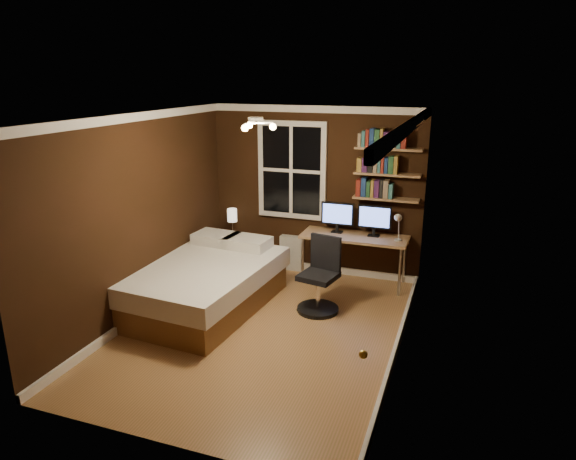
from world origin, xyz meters
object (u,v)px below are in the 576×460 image
(bed, at_px, (202,283))
(radiator, at_px, (292,253))
(desk_lamp, at_px, (398,227))
(nightstand, at_px, (233,251))
(office_chair, at_px, (320,283))
(monitor_left, at_px, (337,218))
(monitor_right, at_px, (374,221))
(desk, at_px, (354,240))
(bedside_lamp, at_px, (232,222))

(bed, height_order, radiator, bed)
(desk_lamp, bearing_deg, bed, -150.02)
(nightstand, bearing_deg, bed, -84.38)
(office_chair, bearing_deg, bed, -153.55)
(bed, distance_m, monitor_left, 2.16)
(radiator, height_order, monitor_right, monitor_right)
(desk_lamp, bearing_deg, desk, 170.32)
(monitor_right, distance_m, desk_lamp, 0.40)
(bed, bearing_deg, desk, 44.83)
(radiator, relative_size, monitor_right, 1.14)
(nightstand, distance_m, desk_lamp, 2.66)
(bedside_lamp, bearing_deg, nightstand, 0.00)
(monitor_right, xyz_separation_m, desk_lamp, (0.36, -0.18, -0.00))
(nightstand, bearing_deg, desk_lamp, -7.74)
(nightstand, relative_size, monitor_left, 1.04)
(desk_lamp, bearing_deg, nightstand, 176.46)
(desk, bearing_deg, office_chair, -101.20)
(bedside_lamp, height_order, monitor_left, monitor_left)
(monitor_left, relative_size, monitor_right, 1.00)
(nightstand, distance_m, radiator, 0.94)
(radiator, distance_m, monitor_right, 1.45)
(bed, distance_m, desk_lamp, 2.73)
(bed, distance_m, radiator, 1.77)
(monitor_right, height_order, desk_lamp, monitor_right)
(monitor_left, bearing_deg, desk_lamp, -11.44)
(radiator, height_order, office_chair, office_chair)
(bedside_lamp, relative_size, radiator, 0.80)
(nightstand, xyz_separation_m, desk, (1.95, -0.05, 0.41))
(office_chair, bearing_deg, monitor_right, 78.79)
(nightstand, xyz_separation_m, monitor_left, (1.67, 0.02, 0.69))
(bedside_lamp, distance_m, desk, 1.95)
(bed, relative_size, bedside_lamp, 5.28)
(desk_lamp, bearing_deg, radiator, 169.40)
(nightstand, bearing_deg, monitor_right, -3.62)
(monitor_right, bearing_deg, bedside_lamp, -179.43)
(bedside_lamp, bearing_deg, bed, -80.19)
(bed, distance_m, nightstand, 1.51)
(desk, xyz_separation_m, monitor_right, (0.26, 0.08, 0.28))
(radiator, height_order, monitor_left, monitor_left)
(nightstand, bearing_deg, monitor_left, -3.43)
(radiator, bearing_deg, monitor_right, -5.58)
(bedside_lamp, xyz_separation_m, monitor_left, (1.67, 0.02, 0.23))
(bed, relative_size, monitor_right, 4.82)
(radiator, distance_m, office_chair, 1.48)
(desk, bearing_deg, desk_lamp, -9.68)
(radiator, xyz_separation_m, monitor_right, (1.28, -0.12, 0.67))
(bed, bearing_deg, bedside_lamp, 104.27)
(bed, bearing_deg, desk_lamp, 34.44)
(desk, distance_m, monitor_right, 0.39)
(nightstand, height_order, monitor_right, monitor_right)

